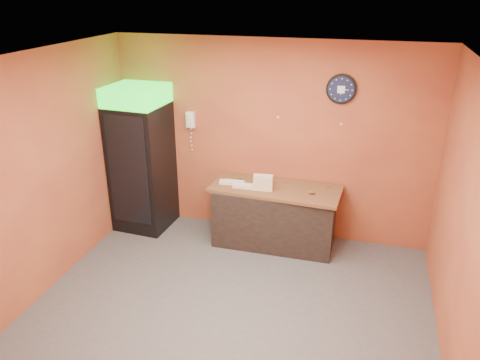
% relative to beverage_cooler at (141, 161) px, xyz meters
% --- Properties ---
extents(floor, '(4.50, 4.50, 0.00)m').
position_rel_beverage_cooler_xyz_m(floor, '(1.84, -1.60, -1.05)').
color(floor, '#47474C').
rests_on(floor, ground).
extents(back_wall, '(4.50, 0.02, 2.80)m').
position_rel_beverage_cooler_xyz_m(back_wall, '(1.84, 0.40, 0.35)').
color(back_wall, '#B65E33').
rests_on(back_wall, floor).
extents(left_wall, '(0.02, 4.00, 2.80)m').
position_rel_beverage_cooler_xyz_m(left_wall, '(-0.41, -1.60, 0.35)').
color(left_wall, '#B65E33').
rests_on(left_wall, floor).
extents(right_wall, '(0.02, 4.00, 2.80)m').
position_rel_beverage_cooler_xyz_m(right_wall, '(4.09, -1.60, 0.35)').
color(right_wall, '#B65E33').
rests_on(right_wall, floor).
extents(ceiling, '(4.50, 4.00, 0.02)m').
position_rel_beverage_cooler_xyz_m(ceiling, '(1.84, -1.60, 1.75)').
color(ceiling, white).
rests_on(ceiling, back_wall).
extents(beverage_cooler, '(0.79, 0.81, 2.14)m').
position_rel_beverage_cooler_xyz_m(beverage_cooler, '(0.00, 0.00, 0.00)').
color(beverage_cooler, black).
rests_on(beverage_cooler, floor).
extents(prep_counter, '(1.65, 0.75, 0.82)m').
position_rel_beverage_cooler_xyz_m(prep_counter, '(2.01, 0.03, -0.64)').
color(prep_counter, black).
rests_on(prep_counter, floor).
extents(wall_clock, '(0.39, 0.06, 0.39)m').
position_rel_beverage_cooler_xyz_m(wall_clock, '(2.75, 0.37, 1.14)').
color(wall_clock, black).
rests_on(wall_clock, back_wall).
extents(wall_phone, '(0.13, 0.11, 0.23)m').
position_rel_beverage_cooler_xyz_m(wall_phone, '(0.67, 0.34, 0.58)').
color(wall_phone, white).
rests_on(wall_phone, back_wall).
extents(butcher_paper, '(1.80, 0.83, 0.04)m').
position_rel_beverage_cooler_xyz_m(butcher_paper, '(2.01, 0.03, -0.20)').
color(butcher_paper, brown).
rests_on(butcher_paper, prep_counter).
extents(sub_roll_stack, '(0.26, 0.11, 0.22)m').
position_rel_beverage_cooler_xyz_m(sub_roll_stack, '(1.86, -0.11, -0.07)').
color(sub_roll_stack, '#F4E1BE').
rests_on(sub_roll_stack, butcher_paper).
extents(wrapped_sandwich_left, '(0.30, 0.15, 0.04)m').
position_rel_beverage_cooler_xyz_m(wrapped_sandwich_left, '(1.36, -0.02, -0.16)').
color(wrapped_sandwich_left, silver).
rests_on(wrapped_sandwich_left, butcher_paper).
extents(wrapped_sandwich_mid, '(0.31, 0.13, 0.04)m').
position_rel_beverage_cooler_xyz_m(wrapped_sandwich_mid, '(1.59, -0.09, -0.16)').
color(wrapped_sandwich_mid, silver).
rests_on(wrapped_sandwich_mid, butcher_paper).
extents(wrapped_sandwich_right, '(0.28, 0.12, 0.04)m').
position_rel_beverage_cooler_xyz_m(wrapped_sandwich_right, '(1.42, -0.00, -0.16)').
color(wrapped_sandwich_right, silver).
rests_on(wrapped_sandwich_right, butcher_paper).
extents(kitchen_tool, '(0.05, 0.05, 0.05)m').
position_rel_beverage_cooler_xyz_m(kitchen_tool, '(1.95, 0.15, -0.16)').
color(kitchen_tool, silver).
rests_on(kitchen_tool, butcher_paper).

